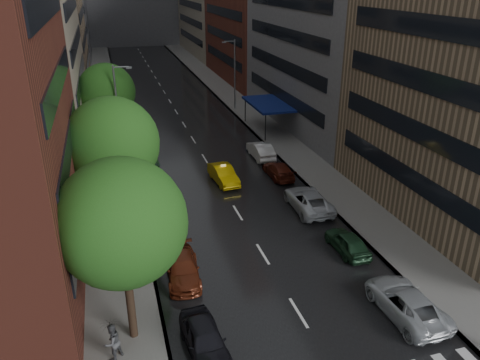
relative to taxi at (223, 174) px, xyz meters
name	(u,v)px	position (x,y,z in m)	size (l,w,h in m)	color
road	(172,105)	(-0.38, 28.11, -0.74)	(14.00, 140.00, 0.01)	black
sidewalk_left	(106,109)	(-9.38, 28.11, -0.67)	(4.00, 140.00, 0.15)	gray
sidewalk_right	(234,100)	(8.62, 28.11, -0.67)	(4.00, 140.00, 0.15)	gray
tree_near	(121,223)	(-8.98, -17.34, 5.76)	(5.96, 5.96, 9.49)	#382619
tree_mid	(112,144)	(-8.98, -6.61, 5.90)	(6.09, 6.09, 9.70)	#382619
tree_far	(107,92)	(-8.98, 11.06, 5.36)	(5.59, 5.59, 8.91)	#382619
taxi	(223,174)	(0.00, 0.00, 0.00)	(1.58, 4.52, 1.49)	yellow
parked_cars_left	(159,191)	(-5.78, -1.84, 0.00)	(3.07, 36.71, 1.60)	black
parked_cars_right	(315,208)	(5.02, -8.04, -0.01)	(2.71, 29.47, 1.56)	#AEB2B8
ped_black_umbrella	(112,337)	(-9.98, -18.63, 0.63)	(1.16, 1.14, 2.09)	#494A4E
street_lamp_left	(118,111)	(-8.10, 8.11, 4.14)	(1.74, 0.22, 9.00)	gray
street_lamp_right	(234,73)	(7.34, 23.11, 4.14)	(1.74, 0.22, 9.00)	gray
awning	(268,104)	(8.60, 13.11, 2.39)	(4.00, 8.00, 3.12)	navy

